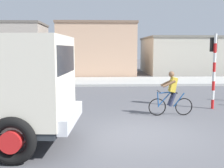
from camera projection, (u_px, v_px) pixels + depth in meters
ground_plane at (146, 133)px, 8.40m from camera, size 120.00×120.00×0.00m
sidewalk_far at (118, 81)px, 21.21m from camera, size 80.00×5.00×0.16m
cyclist at (171, 93)px, 10.48m from camera, size 1.73×0.50×1.72m
traffic_light_pole at (214, 61)px, 11.61m from camera, size 0.24×0.43×3.20m
pedestrian_near_kerb at (63, 78)px, 16.47m from camera, size 0.34×0.22×1.62m
building_corner_left at (0, 50)px, 25.83m from camera, size 8.43×5.14×5.00m
building_mid_block at (97, 50)px, 27.36m from camera, size 7.23×8.02×5.01m
building_corner_right at (187, 55)px, 29.39m from camera, size 9.05×8.01×3.84m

